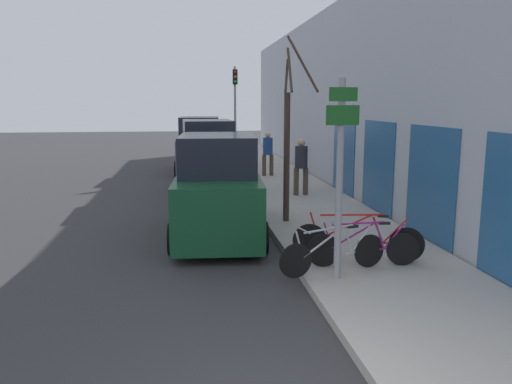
{
  "coord_description": "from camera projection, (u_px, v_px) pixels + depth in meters",
  "views": [
    {
      "loc": [
        -0.96,
        -4.34,
        3.1
      ],
      "look_at": [
        0.5,
        5.96,
        1.23
      ],
      "focal_mm": 35.0,
      "sensor_mm": 36.0,
      "label": 1
    }
  ],
  "objects": [
    {
      "name": "sidewalk_curb",
      "position": [
        281.0,
        183.0,
        18.9
      ],
      "size": [
        3.2,
        32.0,
        0.15
      ],
      "color": "#ADA89E",
      "rests_on": "ground"
    },
    {
      "name": "building_facade",
      "position": [
        329.0,
        99.0,
        18.48
      ],
      "size": [
        0.23,
        32.0,
        6.5
      ],
      "color": "#B2B7C1",
      "rests_on": "ground"
    },
    {
      "name": "pedestrian_near",
      "position": [
        301.0,
        163.0,
        15.95
      ],
      "size": [
        0.48,
        0.4,
        1.82
      ],
      "rotation": [
        0.0,
        0.0,
        3.19
      ],
      "color": "#4C3D2D",
      "rests_on": "sidewalk_curb"
    },
    {
      "name": "pedestrian_far",
      "position": [
        268.0,
        150.0,
        20.27
      ],
      "size": [
        0.47,
        0.4,
        1.78
      ],
      "rotation": [
        0.0,
        0.0,
        0.04
      ],
      "color": "#4C3D2D",
      "rests_on": "sidewalk_curb"
    },
    {
      "name": "street_tree",
      "position": [
        288.0,
        145.0,
        12.24
      ],
      "size": [
        0.83,
        0.84,
        4.52
      ],
      "color": "#3D2D23",
      "rests_on": "sidewalk_curb"
    },
    {
      "name": "bicycle_2",
      "position": [
        358.0,
        240.0,
        9.43
      ],
      "size": [
        2.37,
        0.79,
        0.91
      ],
      "rotation": [
        0.0,
        0.0,
        1.28
      ],
      "color": "black",
      "rests_on": "sidewalk_curb"
    },
    {
      "name": "parked_car_0",
      "position": [
        218.0,
        191.0,
        11.51
      ],
      "size": [
        2.28,
        4.61,
        2.39
      ],
      "rotation": [
        0.0,
        0.0,
        -0.07
      ],
      "color": "#144728",
      "rests_on": "ground"
    },
    {
      "name": "bicycle_0",
      "position": [
        334.0,
        252.0,
        8.72
      ],
      "size": [
        2.04,
        0.65,
        0.84
      ],
      "rotation": [
        0.0,
        0.0,
        1.82
      ],
      "color": "black",
      "rests_on": "sidewalk_curb"
    },
    {
      "name": "bicycle_1",
      "position": [
        363.0,
        247.0,
        9.07
      ],
      "size": [
        2.07,
        0.44,
        0.84
      ],
      "rotation": [
        0.0,
        0.0,
        1.48
      ],
      "color": "black",
      "rests_on": "sidewalk_curb"
    },
    {
      "name": "ground_plane",
      "position": [
        217.0,
        202.0,
        15.82
      ],
      "size": [
        80.0,
        80.0,
        0.0
      ],
      "primitive_type": "plane",
      "color": "#333335"
    },
    {
      "name": "signpost",
      "position": [
        340.0,
        173.0,
        8.19
      ],
      "size": [
        0.55,
        0.14,
        3.34
      ],
      "color": "#939399",
      "rests_on": "sidewalk_curb"
    },
    {
      "name": "traffic_light",
      "position": [
        235.0,
        104.0,
        21.96
      ],
      "size": [
        0.2,
        0.3,
        4.5
      ],
      "color": "#939399",
      "rests_on": "sidewalk_curb"
    },
    {
      "name": "parked_car_2",
      "position": [
        200.0,
        147.0,
        22.39
      ],
      "size": [
        2.3,
        4.59,
        2.47
      ],
      "rotation": [
        0.0,
        0.0,
        -0.06
      ],
      "color": "#51565B",
      "rests_on": "ground"
    },
    {
      "name": "parked_car_1",
      "position": [
        208.0,
        162.0,
        16.83
      ],
      "size": [
        2.06,
        4.54,
        2.53
      ],
      "rotation": [
        0.0,
        0.0,
        0.03
      ],
      "color": "#B2B7BC",
      "rests_on": "ground"
    }
  ]
}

